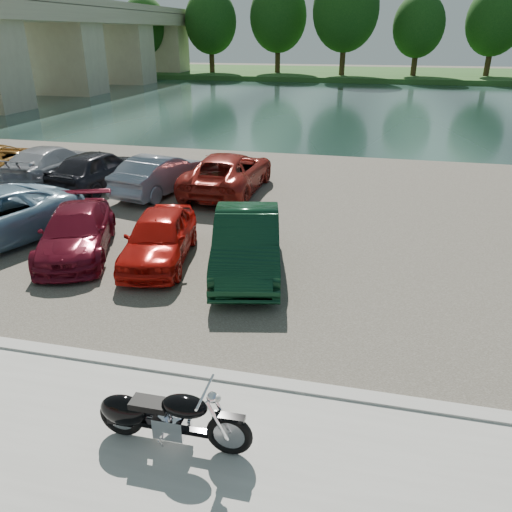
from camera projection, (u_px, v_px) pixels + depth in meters
The scene contains 15 objects.
ground at pixel (212, 475), 6.90m from camera, with size 200.00×200.00×0.00m, color #595447.
kerb at pixel (247, 381), 8.65m from camera, with size 60.00×0.30×0.14m, color #9F9E96.
parking_lot at pixel (312, 215), 16.67m from camera, with size 60.00×18.00×0.04m, color #413C34.
river at pixel (355, 105), 42.46m from camera, with size 120.00×40.00×0.00m, color #182B27.
far_bank at pixel (366, 74), 70.78m from camera, with size 120.00×24.00×0.60m, color #204A1A.
bridge at pixel (59, 34), 46.91m from camera, with size 7.00×56.00×8.55m.
far_trees at pixel (406, 16), 61.42m from camera, with size 70.25×10.68×12.52m.
motorcycle at pixel (160, 416), 7.17m from camera, with size 2.33×0.75×1.05m.
car_3 at pixel (76, 232), 13.54m from camera, with size 1.73×4.27×1.24m, color maroon.
car_4 at pixel (159, 237), 13.07m from camera, with size 1.57×3.89×1.33m, color #B0110B.
car_5 at pixel (247, 242), 12.54m from camera, with size 1.60×4.58×1.51m, color black.
car_7 at pixel (51, 164), 20.14m from camera, with size 2.03×5.00×1.45m, color #96979E.
car_8 at pixel (98, 169), 19.26m from camera, with size 1.79×4.45×1.52m, color black.
car_9 at pixel (161, 174), 18.72m from camera, with size 1.53×4.38×1.44m, color gray.
car_10 at pixel (228, 172), 18.82m from camera, with size 2.47×5.36×1.49m, color maroon.
Camera 1 is at (1.75, -4.79, 5.59)m, focal length 35.00 mm.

